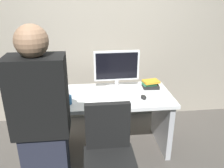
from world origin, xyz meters
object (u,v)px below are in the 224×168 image
object	(u,v)px
desk	(112,112)
monitor	(117,67)
cup_near_keyboard	(68,100)
book_stack	(150,84)
person_at_desk	(43,133)
mouse	(144,97)
office_chair	(109,163)
keyboard	(114,99)

from	to	relation	value
desk	monitor	xyz separation A→B (m)	(0.08, 0.21, 0.48)
cup_near_keyboard	book_stack	size ratio (longest dim) A/B	0.43
cup_near_keyboard	monitor	bearing A→B (deg)	34.74
person_at_desk	mouse	bearing A→B (deg)	38.00
desk	book_stack	world-z (taller)	book_stack
mouse	monitor	bearing A→B (deg)	125.91
cup_near_keyboard	office_chair	bearing A→B (deg)	-58.38
monitor	mouse	world-z (taller)	monitor
desk	keyboard	size ratio (longest dim) A/B	3.17
desk	office_chair	size ratio (longest dim) A/B	1.45
keyboard	book_stack	bearing A→B (deg)	31.53
person_at_desk	monitor	size ratio (longest dim) A/B	3.03
desk	person_at_desk	world-z (taller)	person_at_desk
desk	office_chair	distance (m)	0.79
book_stack	person_at_desk	bearing A→B (deg)	-136.93
desk	book_stack	size ratio (longest dim) A/B	6.53
mouse	cup_near_keyboard	xyz separation A→B (m)	(-0.81, -0.04, 0.03)
desk	keyboard	xyz separation A→B (m)	(0.01, -0.14, 0.24)
mouse	office_chair	bearing A→B (deg)	-124.74
office_chair	person_at_desk	distance (m)	0.66
monitor	cup_near_keyboard	size ratio (longest dim) A/B	5.97
desk	keyboard	distance (m)	0.28
office_chair	monitor	distance (m)	1.15
keyboard	monitor	bearing A→B (deg)	78.60
office_chair	mouse	distance (m)	0.84
person_at_desk	office_chair	bearing A→B (deg)	11.40
desk	book_stack	bearing A→B (deg)	16.64
office_chair	person_at_desk	bearing A→B (deg)	-168.60
desk	mouse	size ratio (longest dim) A/B	13.62
monitor	desk	bearing A→B (deg)	-111.89
person_at_desk	keyboard	size ratio (longest dim) A/B	3.81
person_at_desk	mouse	size ratio (longest dim) A/B	16.39
desk	book_stack	xyz separation A→B (m)	(0.49, 0.15, 0.27)
monitor	mouse	bearing A→B (deg)	-54.09
office_chair	mouse	size ratio (longest dim) A/B	9.40
desk	mouse	distance (m)	0.44
desk	person_at_desk	distance (m)	1.13
office_chair	keyboard	size ratio (longest dim) A/B	2.19
mouse	desk	bearing A→B (deg)	157.49
mouse	book_stack	size ratio (longest dim) A/B	0.48
mouse	cup_near_keyboard	size ratio (longest dim) A/B	1.10
office_chair	book_stack	world-z (taller)	office_chair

